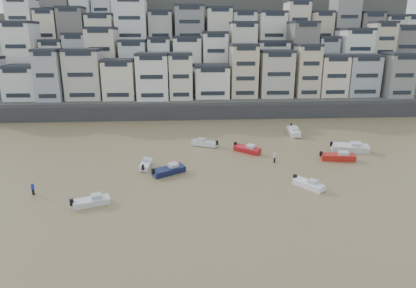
{
  "coord_description": "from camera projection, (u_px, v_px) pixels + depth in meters",
  "views": [
    {
      "loc": [
        4.03,
        -24.04,
        20.31
      ],
      "look_at": [
        7.6,
        30.0,
        4.0
      ],
      "focal_mm": 32.0,
      "sensor_mm": 36.0,
      "label": 1
    }
  ],
  "objects": [
    {
      "name": "boat_e",
      "position": [
        247.0,
        148.0,
        65.27
      ],
      "size": [
        5.15,
        4.95,
        1.47
      ],
      "primitive_type": null,
      "rotation": [
        0.0,
        0.0,
        -0.75
      ],
      "color": "#AF151B",
      "rests_on": "ground"
    },
    {
      "name": "hillside",
      "position": [
        214.0,
        55.0,
        125.92
      ],
      "size": [
        141.04,
        66.0,
        50.0
      ],
      "color": "#4C4C47",
      "rests_on": "ground"
    },
    {
      "name": "boat_j",
      "position": [
        91.0,
        201.0,
        45.22
      ],
      "size": [
        5.0,
        3.13,
        1.3
      ],
      "primitive_type": null,
      "rotation": [
        0.0,
        0.0,
        0.36
      ],
      "color": "silver",
      "rests_on": "ground"
    },
    {
      "name": "person_pink",
      "position": [
        275.0,
        157.0,
        60.23
      ],
      "size": [
        0.44,
        0.44,
        1.74
      ],
      "primitive_type": null,
      "color": "#E09EAF",
      "rests_on": "ground"
    },
    {
      "name": "boat_g",
      "position": [
        350.0,
        147.0,
        65.57
      ],
      "size": [
        7.18,
        3.9,
        1.86
      ],
      "primitive_type": null,
      "rotation": [
        0.0,
        0.0,
        -0.26
      ],
      "color": "silver",
      "rests_on": "ground"
    },
    {
      "name": "boat_b",
      "position": [
        309.0,
        183.0,
        50.39
      ],
      "size": [
        4.13,
        4.84,
        1.32
      ],
      "primitive_type": null,
      "rotation": [
        0.0,
        0.0,
        -0.94
      ],
      "color": "white",
      "rests_on": "ground"
    },
    {
      "name": "boat_d",
      "position": [
        338.0,
        156.0,
        61.28
      ],
      "size": [
        6.2,
        2.96,
        1.62
      ],
      "primitive_type": null,
      "rotation": [
        0.0,
        0.0,
        -0.18
      ],
      "color": "#A51C14",
      "rests_on": "ground"
    },
    {
      "name": "boat_i",
      "position": [
        294.0,
        130.0,
        76.63
      ],
      "size": [
        2.93,
        6.9,
        1.83
      ],
      "primitive_type": null,
      "rotation": [
        0.0,
        0.0,
        -1.68
      ],
      "color": "silver",
      "rests_on": "ground"
    },
    {
      "name": "person_blue",
      "position": [
        33.0,
        188.0,
        48.18
      ],
      "size": [
        0.44,
        0.44,
        1.74
      ],
      "primitive_type": null,
      "color": "#1A27C8",
      "rests_on": "ground"
    },
    {
      "name": "harbor_wall",
      "position": [
        208.0,
        112.0,
        90.81
      ],
      "size": [
        140.0,
        3.0,
        3.5
      ],
      "primitive_type": "cube",
      "color": "#38383A",
      "rests_on": "ground"
    },
    {
      "name": "boat_h",
      "position": [
        204.0,
        142.0,
        69.0
      ],
      "size": [
        5.52,
        3.88,
        1.44
      ],
      "primitive_type": null,
      "rotation": [
        0.0,
        0.0,
        2.69
      ],
      "color": "silver",
      "rests_on": "ground"
    },
    {
      "name": "boat_c",
      "position": [
        169.0,
        169.0,
        55.22
      ],
      "size": [
        5.69,
        4.57,
        1.52
      ],
      "primitive_type": null,
      "rotation": [
        0.0,
        0.0,
        0.57
      ],
      "color": "#141B3F",
      "rests_on": "ground"
    },
    {
      "name": "boat_f",
      "position": [
        146.0,
        164.0,
        57.99
      ],
      "size": [
        1.92,
        4.76,
        1.27
      ],
      "primitive_type": null,
      "rotation": [
        0.0,
        0.0,
        1.48
      ],
      "color": "white",
      "rests_on": "ground"
    }
  ]
}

